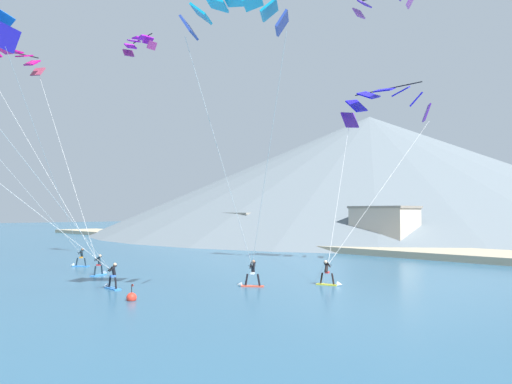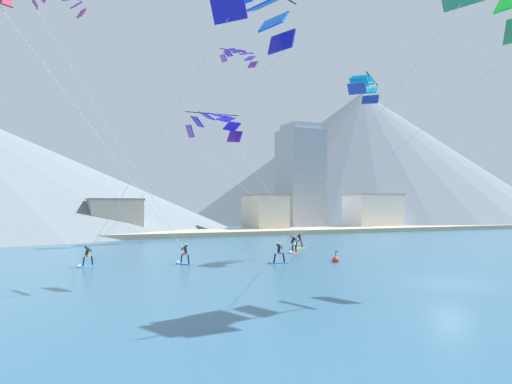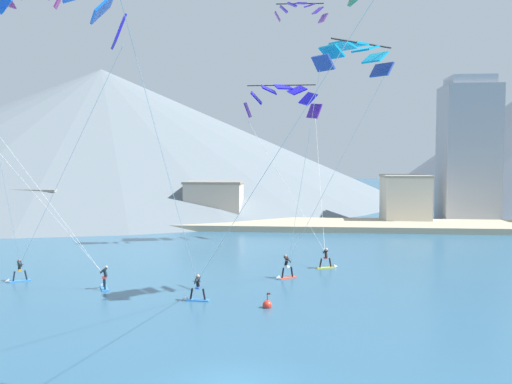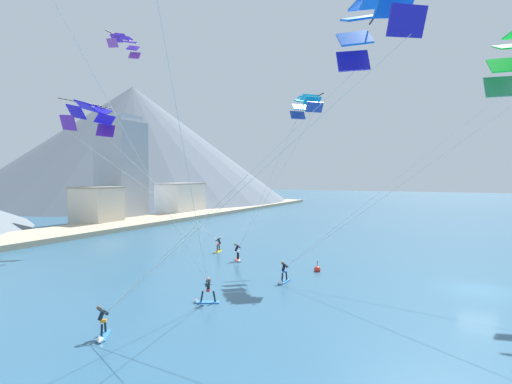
% 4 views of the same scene
% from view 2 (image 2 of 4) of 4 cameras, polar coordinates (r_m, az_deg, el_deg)
% --- Properties ---
extents(ground_plane, '(400.00, 400.00, 0.00)m').
position_cam_2_polar(ground_plane, '(30.97, 21.23, -9.77)').
color(ground_plane, '#2D5B7A').
extents(kitesurfer_near_lead, '(1.75, 0.55, 1.69)m').
position_cam_2_polar(kitesurfer_near_lead, '(38.91, 2.36, -7.47)').
color(kitesurfer_near_lead, '#337FDB').
rests_on(kitesurfer_near_lead, ground).
extents(kitesurfer_near_trail, '(1.64, 1.34, 1.77)m').
position_cam_2_polar(kitesurfer_near_trail, '(47.44, 4.23, -6.31)').
color(kitesurfer_near_trail, '#E54C33').
rests_on(kitesurfer_near_trail, ground).
extents(kitesurfer_mid_center, '(1.78, 0.87, 1.73)m').
position_cam_2_polar(kitesurfer_mid_center, '(52.64, 5.14, -5.88)').
color(kitesurfer_mid_center, yellow).
rests_on(kitesurfer_mid_center, ground).
extents(kitesurfer_far_left, '(1.65, 1.33, 1.65)m').
position_cam_2_polar(kitesurfer_far_left, '(38.79, -18.94, -7.44)').
color(kitesurfer_far_left, '#337FDB').
rests_on(kitesurfer_far_left, ground).
extents(kitesurfer_far_right, '(1.10, 1.75, 1.67)m').
position_cam_2_polar(kitesurfer_far_right, '(38.80, -8.34, -7.50)').
color(kitesurfer_far_right, '#337FDB').
rests_on(kitesurfer_far_right, ground).
extents(parafoil_kite_near_trail, '(6.79, 7.52, 14.52)m').
position_cam_2_polar(parafoil_kite_near_trail, '(46.62, 12.25, 11.65)').
color(parafoil_kite_near_trail, '#2942A2').
extents(parafoil_kite_mid_center, '(8.03, 16.21, 15.03)m').
position_cam_2_polar(parafoil_kite_mid_center, '(64.10, -4.67, 7.77)').
color(parafoil_kite_mid_center, '#5A22A6').
extents(parafoil_kite_far_left, '(11.38, 14.35, 16.36)m').
position_cam_2_polar(parafoil_kite_far_left, '(31.99, -0.24, 20.18)').
color(parafoil_kite_far_left, '#1E19AD').
extents(parafoil_kite_distant_high_outer, '(5.21, 2.35, 1.94)m').
position_cam_2_polar(parafoil_kite_distant_high_outer, '(63.71, -1.95, 15.33)').
color(parafoil_kite_distant_high_outer, purple).
extents(parafoil_kite_distant_low_drift, '(4.36, 1.67, 1.68)m').
position_cam_2_polar(parafoil_kite_distant_low_drift, '(48.39, -21.59, 19.63)').
color(parafoil_kite_distant_low_drift, '#982D84').
extents(race_marker_buoy, '(0.56, 0.56, 1.02)m').
position_cam_2_polar(race_marker_buoy, '(40.27, 9.08, -7.70)').
color(race_marker_buoy, red).
rests_on(race_marker_buoy, ground).
extents(shoreline_strip, '(180.00, 10.00, 0.70)m').
position_cam_2_polar(shoreline_strip, '(74.24, -8.09, -4.73)').
color(shoreline_strip, tan).
rests_on(shoreline_strip, ground).
extents(shore_building_promenade_mid, '(7.64, 5.39, 5.52)m').
position_cam_2_polar(shore_building_promenade_mid, '(75.75, -15.82, -2.79)').
color(shore_building_promenade_mid, '#B7AD9E').
rests_on(shore_building_promenade_mid, ground).
extents(shore_building_quay_east, '(5.94, 7.18, 6.41)m').
position_cam_2_polar(shore_building_quay_east, '(84.61, 1.09, -2.41)').
color(shore_building_quay_east, beige).
rests_on(shore_building_quay_east, ground).
extents(shore_building_quay_west, '(10.26, 6.43, 6.71)m').
position_cam_2_polar(shore_building_quay_west, '(96.76, 13.20, -2.18)').
color(shore_building_quay_west, silver).
rests_on(shore_building_quay_west, ground).
extents(highrise_tower, '(7.00, 7.00, 19.41)m').
position_cam_2_polar(highrise_tower, '(91.62, 5.10, 1.59)').
color(highrise_tower, '#999EA8').
rests_on(highrise_tower, ground).
extents(mountain_peak_central_summit, '(101.25, 101.25, 37.37)m').
position_cam_2_polar(mountain_peak_central_summit, '(147.87, 12.13, 3.99)').
color(mountain_peak_central_summit, slate).
rests_on(mountain_peak_central_summit, ground).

